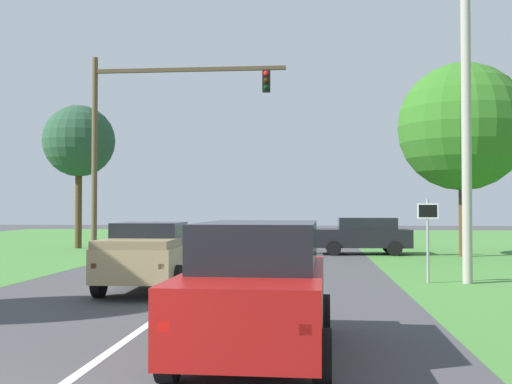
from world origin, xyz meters
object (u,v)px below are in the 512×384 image
Objects in this scene: red_suv_near at (258,286)px; traffic_light at (142,125)px; pickup_truck_lead at (151,255)px; utility_pole_right at (466,104)px; extra_tree_1 at (79,142)px; crossing_suv_far at (363,235)px; keep_moving_sign at (428,229)px; oak_tree_right at (462,127)px.

traffic_light is at bearing 111.16° from red_suv_near.
red_suv_near is at bearing -63.75° from pickup_truck_lead.
utility_pole_right is 22.08m from extra_tree_1.
crossing_suv_far is (3.14, 20.35, -0.12)m from red_suv_near.
traffic_light is 3.52× the size of keep_moving_sign.
utility_pole_right is (-2.22, -10.11, -0.59)m from oak_tree_right.
oak_tree_right is (13.85, 2.86, 0.12)m from traffic_light.
oak_tree_right is at bearing 71.76° from keep_moving_sign.
extra_tree_1 is (-5.37, 6.84, 0.07)m from traffic_light.
crossing_suv_far is at bearing 167.47° from oak_tree_right.
utility_pole_right reaches higher than keep_moving_sign.
crossing_suv_far is 15.96m from extra_tree_1.
oak_tree_right reaches higher than keep_moving_sign.
traffic_light is 13.71m from utility_pole_right.
utility_pole_right reaches higher than crossing_suv_far.
pickup_truck_lead is at bearing -72.90° from traffic_light.
oak_tree_right is at bearing 68.97° from red_suv_near.
pickup_truck_lead is 0.59× the size of oak_tree_right.
traffic_light is 1.11× the size of extra_tree_1.
oak_tree_right is at bearing -12.53° from crossing_suv_far.
pickup_truck_lead is 2.09× the size of keep_moving_sign.
utility_pole_right reaches higher than pickup_truck_lead.
oak_tree_right is 10.36m from utility_pole_right.
pickup_truck_lead is 17.18m from oak_tree_right.
keep_moving_sign is at bearing -84.94° from crossing_suv_far.
traffic_light is 14.15m from oak_tree_right.
red_suv_near is 26.58m from extra_tree_1.
keep_moving_sign is 0.55× the size of crossing_suv_far.
pickup_truck_lead is 14.84m from crossing_suv_far.
pickup_truck_lead is at bearing 116.25° from red_suv_near.
traffic_light is 0.99× the size of oak_tree_right.
extra_tree_1 is (-15.89, 14.10, 4.18)m from keep_moving_sign.
traffic_light is 11.32m from crossing_suv_far.
red_suv_near is at bearing -113.98° from keep_moving_sign.
extra_tree_1 is at bearing 140.38° from utility_pole_right.
extra_tree_1 is (-14.90, 3.01, 4.84)m from crossing_suv_far.
extra_tree_1 reaches higher than red_suv_near.
keep_moving_sign is at bearing -34.65° from traffic_light.
traffic_light reaches higher than keep_moving_sign.
traffic_light reaches higher than extra_tree_1.
crossing_suv_far is 12.06m from utility_pole_right.
crossing_suv_far is at bearing 81.24° from red_suv_near.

